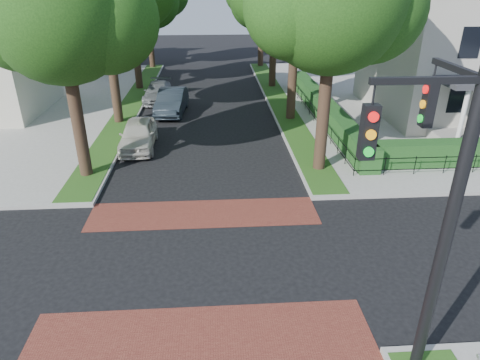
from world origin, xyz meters
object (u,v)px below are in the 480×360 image
object	(u,v)px
parked_car_front	(138,134)
parked_car_middle	(172,101)
parked_car_rear	(158,92)
traffic_signal	(441,192)

from	to	relation	value
parked_car_front	parked_car_middle	world-z (taller)	parked_car_middle
parked_car_middle	parked_car_rear	world-z (taller)	parked_car_middle
parked_car_front	parked_car_middle	bearing A→B (deg)	77.19
parked_car_front	parked_car_rear	distance (m)	9.74
parked_car_middle	parked_car_rear	distance (m)	3.52
traffic_signal	parked_car_front	xyz separation A→B (m)	(-8.49, 15.08, -3.94)
traffic_signal	parked_car_rear	xyz separation A→B (m)	(-8.48, 24.82, -4.04)
traffic_signal	parked_car_middle	bearing A→B (deg)	108.44
parked_car_rear	parked_car_middle	bearing A→B (deg)	-66.98
traffic_signal	parked_car_middle	size ratio (longest dim) A/B	1.62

